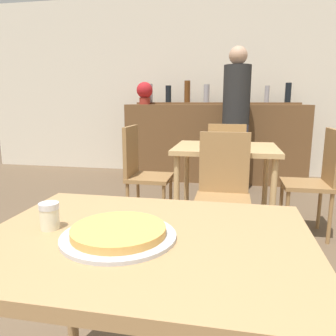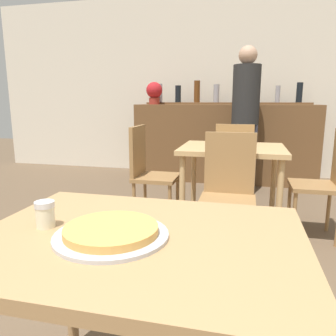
{
  "view_description": "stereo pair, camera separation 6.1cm",
  "coord_description": "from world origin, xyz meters",
  "px_view_note": "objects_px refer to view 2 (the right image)",
  "views": [
    {
      "loc": [
        0.25,
        -0.92,
        1.17
      ],
      "look_at": [
        -0.04,
        0.55,
        0.87
      ],
      "focal_mm": 35.0,
      "sensor_mm": 36.0,
      "label": 1
    },
    {
      "loc": [
        0.31,
        -0.9,
        1.17
      ],
      "look_at": [
        -0.04,
        0.55,
        0.87
      ],
      "focal_mm": 35.0,
      "sensor_mm": 36.0,
      "label": 2
    }
  ],
  "objects_px": {
    "potted_plant": "(154,92)",
    "pizza_tray": "(111,232)",
    "chair_far_side_back": "(234,162)",
    "person_standing": "(245,114)",
    "chair_far_side_left": "(148,168)",
    "chair_far_side_right": "(326,177)",
    "chair_far_side_front": "(228,188)",
    "cheese_shaker": "(45,214)"
  },
  "relations": [
    {
      "from": "chair_far_side_front",
      "to": "potted_plant",
      "type": "distance_m",
      "value": 2.85
    },
    {
      "from": "cheese_shaker",
      "to": "potted_plant",
      "type": "xyz_separation_m",
      "value": [
        -0.73,
        3.93,
        0.49
      ]
    },
    {
      "from": "chair_far_side_back",
      "to": "cheese_shaker",
      "type": "bearing_deg",
      "value": 78.56
    },
    {
      "from": "pizza_tray",
      "to": "person_standing",
      "type": "height_order",
      "value": "person_standing"
    },
    {
      "from": "pizza_tray",
      "to": "cheese_shaker",
      "type": "height_order",
      "value": "cheese_shaker"
    },
    {
      "from": "person_standing",
      "to": "potted_plant",
      "type": "bearing_deg",
      "value": 158.43
    },
    {
      "from": "chair_far_side_right",
      "to": "chair_far_side_left",
      "type": "bearing_deg",
      "value": -90.0
    },
    {
      "from": "chair_far_side_front",
      "to": "pizza_tray",
      "type": "relative_size",
      "value": 2.7
    },
    {
      "from": "chair_far_side_back",
      "to": "pizza_tray",
      "type": "distance_m",
      "value": 2.62
    },
    {
      "from": "chair_far_side_front",
      "to": "chair_far_side_back",
      "type": "relative_size",
      "value": 1.0
    },
    {
      "from": "pizza_tray",
      "to": "potted_plant",
      "type": "distance_m",
      "value": 4.11
    },
    {
      "from": "cheese_shaker",
      "to": "chair_far_side_back",
      "type": "bearing_deg",
      "value": 78.56
    },
    {
      "from": "chair_far_side_front",
      "to": "potted_plant",
      "type": "xyz_separation_m",
      "value": [
        -1.25,
        2.44,
        0.76
      ]
    },
    {
      "from": "potted_plant",
      "to": "pizza_tray",
      "type": "bearing_deg",
      "value": -76.16
    },
    {
      "from": "pizza_tray",
      "to": "chair_far_side_right",
      "type": "bearing_deg",
      "value": 62.72
    },
    {
      "from": "person_standing",
      "to": "chair_far_side_left",
      "type": "bearing_deg",
      "value": -122.43
    },
    {
      "from": "chair_far_side_left",
      "to": "person_standing",
      "type": "relative_size",
      "value": 0.51
    },
    {
      "from": "chair_far_side_left",
      "to": "potted_plant",
      "type": "distance_m",
      "value": 2.1
    },
    {
      "from": "chair_far_side_left",
      "to": "chair_far_side_front",
      "type": "bearing_deg",
      "value": -124.29
    },
    {
      "from": "chair_far_side_back",
      "to": "potted_plant",
      "type": "distance_m",
      "value": 2.01
    },
    {
      "from": "chair_far_side_front",
      "to": "person_standing",
      "type": "xyz_separation_m",
      "value": [
        0.09,
        1.91,
        0.46
      ]
    },
    {
      "from": "chair_far_side_back",
      "to": "chair_far_side_front",
      "type": "bearing_deg",
      "value": 90.0
    },
    {
      "from": "chair_far_side_front",
      "to": "chair_far_side_right",
      "type": "distance_m",
      "value": 0.95
    },
    {
      "from": "chair_far_side_back",
      "to": "pizza_tray",
      "type": "bearing_deg",
      "value": 83.92
    },
    {
      "from": "potted_plant",
      "to": "chair_far_side_back",
      "type": "bearing_deg",
      "value": -47.61
    },
    {
      "from": "chair_far_side_back",
      "to": "chair_far_side_left",
      "type": "xyz_separation_m",
      "value": [
        -0.78,
        -0.53,
        0.0
      ]
    },
    {
      "from": "pizza_tray",
      "to": "person_standing",
      "type": "relative_size",
      "value": 0.19
    },
    {
      "from": "chair_far_side_right",
      "to": "potted_plant",
      "type": "relative_size",
      "value": 2.87
    },
    {
      "from": "cheese_shaker",
      "to": "pizza_tray",
      "type": "bearing_deg",
      "value": -6.56
    },
    {
      "from": "chair_far_side_front",
      "to": "person_standing",
      "type": "relative_size",
      "value": 0.51
    },
    {
      "from": "person_standing",
      "to": "chair_far_side_right",
      "type": "bearing_deg",
      "value": -63.21
    },
    {
      "from": "chair_far_side_left",
      "to": "pizza_tray",
      "type": "xyz_separation_m",
      "value": [
        0.51,
        -2.05,
        0.24
      ]
    },
    {
      "from": "pizza_tray",
      "to": "potted_plant",
      "type": "height_order",
      "value": "potted_plant"
    },
    {
      "from": "chair_far_side_front",
      "to": "person_standing",
      "type": "height_order",
      "value": "person_standing"
    },
    {
      "from": "chair_far_side_right",
      "to": "potted_plant",
      "type": "distance_m",
      "value": 2.89
    },
    {
      "from": "chair_far_side_right",
      "to": "chair_far_side_front",
      "type": "bearing_deg",
      "value": -55.71
    },
    {
      "from": "chair_far_side_left",
      "to": "potted_plant",
      "type": "height_order",
      "value": "potted_plant"
    },
    {
      "from": "chair_far_side_back",
      "to": "pizza_tray",
      "type": "xyz_separation_m",
      "value": [
        -0.28,
        -2.59,
        0.24
      ]
    },
    {
      "from": "chair_far_side_left",
      "to": "person_standing",
      "type": "xyz_separation_m",
      "value": [
        0.87,
        1.37,
        0.46
      ]
    },
    {
      "from": "chair_far_side_back",
      "to": "person_standing",
      "type": "bearing_deg",
      "value": -96.09
    },
    {
      "from": "chair_far_side_back",
      "to": "chair_far_side_right",
      "type": "relative_size",
      "value": 1.0
    },
    {
      "from": "chair_far_side_back",
      "to": "potted_plant",
      "type": "height_order",
      "value": "potted_plant"
    }
  ]
}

